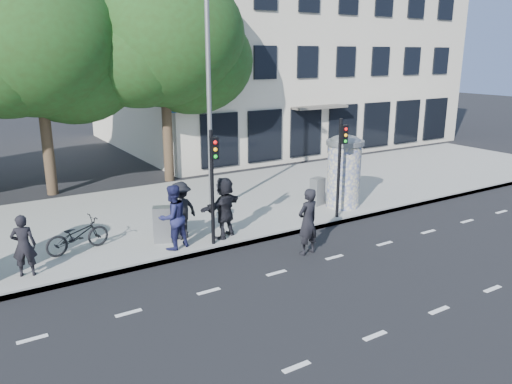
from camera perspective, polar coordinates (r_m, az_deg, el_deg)
ground at (r=12.36m, az=6.07°, el=-11.50°), size 120.00×120.00×0.00m
sidewalk at (r=18.37m, az=-8.43°, el=-2.17°), size 40.00×8.00×0.15m
curb at (r=15.03m, az=-2.30°, el=-6.07°), size 40.00×0.10×0.16m
lane_dash_near at (r=10.94m, az=13.43°, el=-15.69°), size 32.00×0.12×0.01m
lane_dash_far at (r=13.37m, az=2.34°, el=-9.23°), size 32.00×0.12×0.01m
ad_column_right at (r=18.43m, az=10.02°, el=2.54°), size 1.36×1.36×2.65m
traffic_pole_near at (r=14.31m, az=-4.96°, el=1.84°), size 0.22×0.31×3.40m
traffic_pole_far at (r=16.97m, az=9.64°, el=3.84°), size 0.22×0.31×3.40m
street_lamp at (r=17.09m, az=-5.35°, el=12.74°), size 0.25×0.93×8.00m
tree_near_left at (r=21.58m, az=-23.86°, el=15.47°), size 6.80×6.80×8.97m
tree_center at (r=22.54m, az=-10.59°, el=17.06°), size 7.00×7.00×9.30m
building at (r=34.28m, az=1.52°, el=16.15°), size 20.30×15.85×12.00m
ped_b at (r=13.86m, az=-25.02°, el=-5.56°), size 0.68×0.54×1.62m
ped_c at (r=14.45m, az=-9.49°, el=-2.86°), size 1.08×0.93×1.89m
ped_d at (r=15.23m, az=-8.59°, el=-2.10°), size 1.29×0.95×1.77m
ped_f at (r=15.19m, az=-3.63°, el=-1.76°), size 1.86×1.30×1.89m
man_road at (r=14.34m, az=5.93°, el=-3.38°), size 0.78×0.57×1.95m
bicycle at (r=15.07m, az=-19.74°, el=-4.68°), size 0.97×1.92×0.96m
cabinet_left at (r=15.15m, az=-10.66°, el=-3.66°), size 0.63×0.56×1.09m
cabinet_right at (r=18.68m, az=7.02°, el=0.07°), size 0.56×0.46×1.03m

